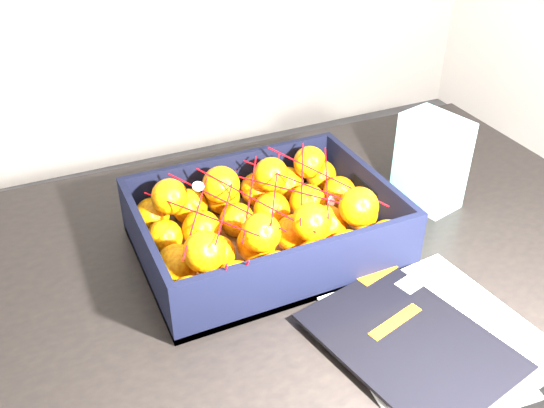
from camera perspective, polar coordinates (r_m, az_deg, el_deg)
name	(u,v)px	position (r m, az deg, el deg)	size (l,w,h in m)	color
table	(318,279)	(1.15, 4.46, -7.19)	(1.22, 0.83, 0.75)	black
magazine_stack	(427,337)	(0.92, 14.67, -12.26)	(0.33, 0.35, 0.02)	silver
produce_crate	(265,232)	(1.04, -0.69, -2.74)	(0.43, 0.32, 0.11)	brown
clementine_heap	(266,221)	(1.03, -0.61, -1.65)	(0.42, 0.31, 0.12)	orange
mesh_net	(262,198)	(0.99, -0.94, 0.60)	(0.36, 0.29, 0.10)	#B7060D
retail_carton	(431,161)	(1.18, 15.06, 3.99)	(0.08, 0.12, 0.18)	white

